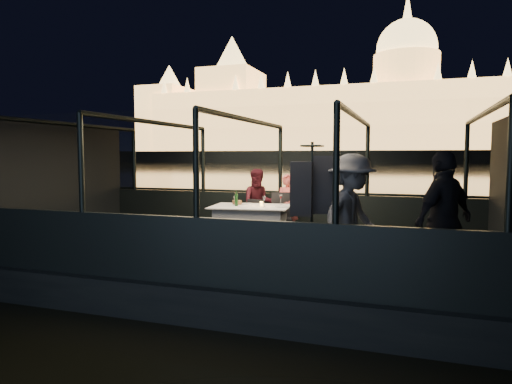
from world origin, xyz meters
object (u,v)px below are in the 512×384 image
(person_woman_coral, at_px, (287,203))
(wine_bottle, at_px, (236,198))
(chair_port_right, at_px, (280,220))
(passenger_stripe, at_px, (352,219))
(chair_port_left, at_px, (253,219))
(coat_stand, at_px, (312,215))
(passenger_dark, at_px, (444,224))
(person_man_maroon, at_px, (259,202))
(dining_table_central, at_px, (251,226))

(person_woman_coral, bearing_deg, wine_bottle, -124.15)
(chair_port_right, distance_m, passenger_stripe, 2.97)
(wine_bottle, bearing_deg, person_woman_coral, 53.52)
(chair_port_left, xyz_separation_m, chair_port_right, (0.52, 0.10, 0.00))
(chair_port_left, height_order, wine_bottle, wine_bottle)
(chair_port_left, relative_size, coat_stand, 0.43)
(person_woman_coral, distance_m, passenger_dark, 3.91)
(chair_port_right, bearing_deg, chair_port_left, 168.97)
(passenger_dark, bearing_deg, chair_port_left, -87.36)
(chair_port_left, xyz_separation_m, wine_bottle, (-0.14, -0.55, 0.47))
(chair_port_left, relative_size, person_woman_coral, 0.61)
(passenger_stripe, bearing_deg, person_woman_coral, 54.92)
(person_man_maroon, relative_size, wine_bottle, 5.03)
(dining_table_central, height_order, passenger_dark, passenger_dark)
(person_man_maroon, bearing_deg, dining_table_central, -103.09)
(chair_port_right, relative_size, person_woman_coral, 0.72)
(chair_port_right, relative_size, passenger_stripe, 0.55)
(coat_stand, relative_size, passenger_dark, 1.06)
(person_man_maroon, bearing_deg, chair_port_right, -54.35)
(person_woman_coral, height_order, passenger_stripe, passenger_stripe)
(dining_table_central, bearing_deg, chair_port_left, 104.07)
(dining_table_central, xyz_separation_m, passenger_stripe, (2.08, -1.86, 0.47))
(person_woman_coral, bearing_deg, chair_port_left, -141.68)
(chair_port_left, distance_m, chair_port_right, 0.53)
(chair_port_left, relative_size, chair_port_right, 0.85)
(chair_port_left, height_order, passenger_dark, passenger_dark)
(chair_port_left, height_order, coat_stand, coat_stand)
(passenger_dark, bearing_deg, coat_stand, -50.75)
(person_woman_coral, distance_m, wine_bottle, 1.23)
(passenger_stripe, height_order, wine_bottle, passenger_stripe)
(coat_stand, bearing_deg, passenger_dark, 1.41)
(coat_stand, xyz_separation_m, wine_bottle, (-1.81, 1.84, 0.02))
(coat_stand, height_order, passenger_stripe, coat_stand)
(wine_bottle, bearing_deg, passenger_stripe, -37.18)
(passenger_stripe, bearing_deg, passenger_dark, -66.86)
(dining_table_central, relative_size, person_woman_coral, 1.09)
(chair_port_right, bearing_deg, coat_stand, -86.85)
(wine_bottle, bearing_deg, chair_port_left, 76.13)
(person_woman_coral, relative_size, passenger_dark, 0.75)
(coat_stand, xyz_separation_m, passenger_stripe, (0.52, 0.07, -0.05))
(passenger_stripe, relative_size, wine_bottle, 6.09)
(coat_stand, bearing_deg, person_woman_coral, 111.04)
(chair_port_left, distance_m, passenger_stripe, 3.22)
(chair_port_right, height_order, person_woman_coral, person_woman_coral)
(dining_table_central, height_order, passenger_stripe, passenger_stripe)
(dining_table_central, distance_m, coat_stand, 2.53)
(chair_port_right, height_order, wine_bottle, wine_bottle)
(person_woman_coral, relative_size, passenger_stripe, 0.77)
(chair_port_left, xyz_separation_m, person_woman_coral, (0.59, 0.43, 0.30))
(chair_port_right, distance_m, wine_bottle, 1.03)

